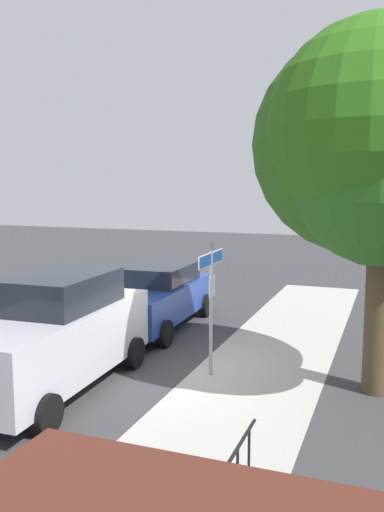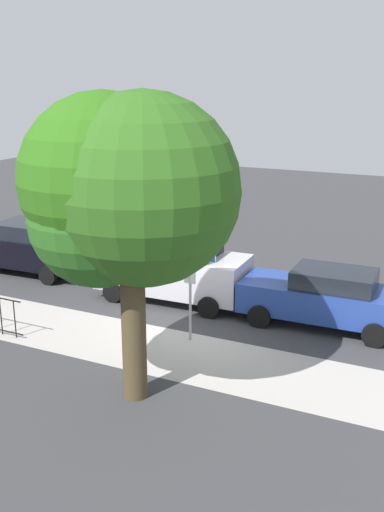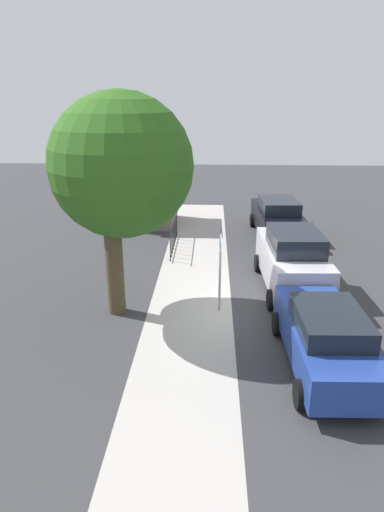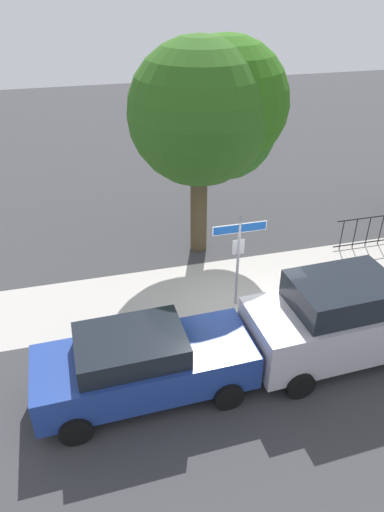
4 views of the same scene
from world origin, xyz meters
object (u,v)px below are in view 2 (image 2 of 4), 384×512
(street_sign, at_px, (190,273))
(shade_tree, at_px, (122,192))
(car_blue, at_px, (325,297))
(car_silver, at_px, (174,267))
(car_black, at_px, (27,246))

(street_sign, height_order, shade_tree, shade_tree)
(shade_tree, xyz_separation_m, car_blue, (-3.06, -5.39, -3.58))
(street_sign, xyz_separation_m, car_silver, (1.76, -2.46, -0.80))
(shade_tree, bearing_deg, car_black, -36.45)
(car_silver, bearing_deg, car_blue, 178.35)
(street_sign, height_order, car_silver, street_sign)
(car_blue, bearing_deg, car_black, -2.99)
(shade_tree, relative_size, car_blue, 1.41)
(car_silver, height_order, car_black, car_silver)
(street_sign, distance_m, shade_tree, 3.87)
(car_silver, bearing_deg, street_sign, 123.48)
(street_sign, height_order, car_black, street_sign)
(street_sign, bearing_deg, car_black, -19.55)
(car_silver, relative_size, car_black, 1.00)
(shade_tree, height_order, car_silver, shade_tree)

